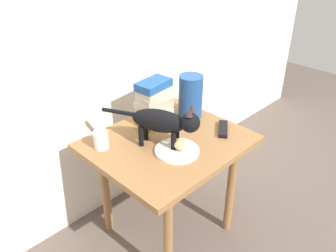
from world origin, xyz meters
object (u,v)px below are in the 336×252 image
object	(u,v)px
side_table	(168,155)
cat	(164,122)
candle_jar	(101,141)
book_stack	(154,103)
green_vase	(191,96)
tv_remote	(223,129)
plate	(177,151)
bread_roll	(180,144)

from	to	relation	value
side_table	cat	xyz separation A→B (m)	(-0.05, -0.02, 0.22)
candle_jar	cat	bearing A→B (deg)	-42.12
book_stack	candle_jar	distance (m)	0.35
green_vase	tv_remote	distance (m)	0.25
candle_jar	tv_remote	distance (m)	0.61
plate	tv_remote	bearing A→B (deg)	-6.33
plate	candle_jar	size ratio (longest dim) A/B	2.42
side_table	plate	distance (m)	0.14
plate	tv_remote	xyz separation A→B (m)	(0.30, -0.03, 0.00)
bread_roll	green_vase	distance (m)	0.36
side_table	candle_jar	xyz separation A→B (m)	(-0.27, 0.18, 0.12)
cat	candle_jar	distance (m)	0.31
bread_roll	cat	size ratio (longest dim) A/B	0.18
tv_remote	side_table	bearing A→B (deg)	116.56
candle_jar	tv_remote	bearing A→B (deg)	-30.44
green_vase	candle_jar	world-z (taller)	green_vase
cat	book_stack	xyz separation A→B (m)	(0.12, 0.20, -0.02)
green_vase	tv_remote	size ratio (longest dim) A/B	1.55
green_vase	side_table	bearing A→B (deg)	-160.77
plate	cat	world-z (taller)	cat
bread_roll	book_stack	size ratio (longest dim) A/B	0.34
plate	cat	bearing A→B (deg)	93.22
cat	bread_roll	bearing A→B (deg)	-77.46
plate	bread_roll	distance (m)	0.04
side_table	book_stack	bearing A→B (deg)	66.29
side_table	plate	world-z (taller)	plate
plate	bread_roll	world-z (taller)	bread_roll
side_table	tv_remote	bearing A→B (deg)	-27.24
cat	green_vase	bearing A→B (deg)	20.21
side_table	bread_roll	distance (m)	0.17
bread_roll	tv_remote	bearing A→B (deg)	-5.11
bread_roll	tv_remote	size ratio (longest dim) A/B	0.53
plate	candle_jar	world-z (taller)	candle_jar
plate	bread_roll	xyz separation A→B (m)	(0.01, -0.01, 0.03)
side_table	cat	distance (m)	0.22
bread_roll	cat	xyz separation A→B (m)	(-0.02, 0.09, 0.09)
plate	cat	distance (m)	0.15
side_table	book_stack	xyz separation A→B (m)	(0.08, 0.18, 0.20)
tv_remote	cat	bearing A→B (deg)	123.83
bread_roll	plate	bearing A→B (deg)	151.97
candle_jar	tv_remote	xyz separation A→B (m)	(0.53, -0.31, -0.03)
green_vase	candle_jar	size ratio (longest dim) A/B	2.74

